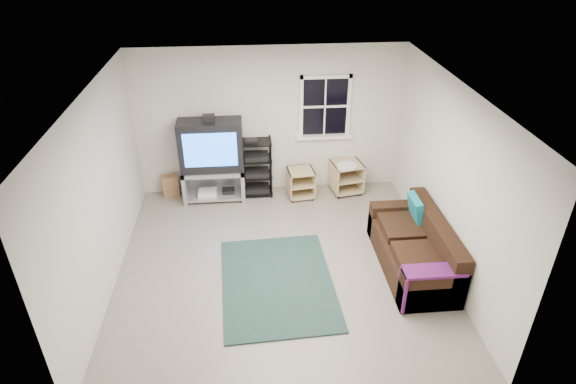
{
  "coord_description": "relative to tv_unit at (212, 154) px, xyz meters",
  "views": [
    {
      "loc": [
        -0.38,
        -5.48,
        4.41
      ],
      "look_at": [
        0.15,
        0.4,
        0.98
      ],
      "focal_mm": 30.0,
      "sensor_mm": 36.0,
      "label": 1
    }
  ],
  "objects": [
    {
      "name": "tv_unit",
      "position": [
        0.0,
        0.0,
        0.0
      ],
      "size": [
        1.07,
        0.53,
        1.57
      ],
      "color": "#94949B",
      "rests_on": "ground"
    },
    {
      "name": "room",
      "position": [
        1.96,
        0.26,
        0.61
      ],
      "size": [
        4.6,
        4.62,
        4.6
      ],
      "color": "gray",
      "rests_on": "ground"
    },
    {
      "name": "side_table_left",
      "position": [
        1.52,
        -0.06,
        -0.58
      ],
      "size": [
        0.49,
        0.49,
        0.52
      ],
      "rotation": [
        0.0,
        0.0,
        0.11
      ],
      "color": "tan",
      "rests_on": "ground"
    },
    {
      "name": "av_rack",
      "position": [
        0.76,
        0.07,
        -0.4
      ],
      "size": [
        0.53,
        0.39,
        1.07
      ],
      "color": "black",
      "rests_on": "ground"
    },
    {
      "name": "paper_bag",
      "position": [
        -0.79,
        0.15,
        -0.66
      ],
      "size": [
        0.31,
        0.24,
        0.4
      ],
      "primitive_type": "cube",
      "rotation": [
        0.0,
        0.0,
        0.23
      ],
      "color": "#9A6F45",
      "rests_on": "ground"
    },
    {
      "name": "side_table_right",
      "position": [
        2.35,
        0.04,
        -0.53
      ],
      "size": [
        0.59,
        0.59,
        0.59
      ],
      "rotation": [
        0.0,
        0.0,
        0.17
      ],
      "color": "tan",
      "rests_on": "ground"
    },
    {
      "name": "sofa",
      "position": [
        2.91,
        -2.22,
        -0.56
      ],
      "size": [
        0.83,
        1.87,
        0.86
      ],
      "color": "black",
      "rests_on": "ground"
    },
    {
      "name": "shag_rug",
      "position": [
        0.94,
        -2.41,
        -0.85
      ],
      "size": [
        1.59,
        2.13,
        0.02
      ],
      "primitive_type": "cube",
      "rotation": [
        0.0,
        0.0,
        0.05
      ],
      "color": "black",
      "rests_on": "ground"
    }
  ]
}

